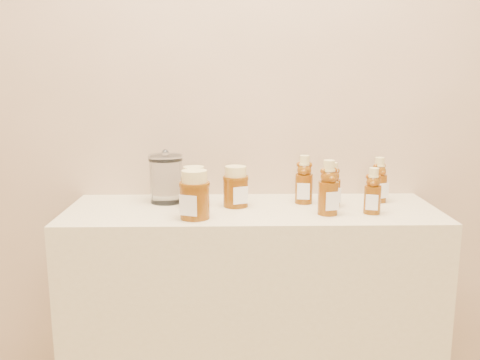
{
  "coord_description": "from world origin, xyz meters",
  "views": [
    {
      "loc": [
        -0.07,
        -0.04,
        1.32
      ],
      "look_at": [
        -0.04,
        1.52,
        1.0
      ],
      "focal_mm": 38.0,
      "sensor_mm": 36.0,
      "label": 1
    }
  ],
  "objects_px": {
    "honey_jar_left": "(194,187)",
    "bear_bottle_back_left": "(304,176)",
    "glass_canister": "(166,177)",
    "bear_bottle_front_left": "(328,184)",
    "display_table": "(251,335)"
  },
  "relations": [
    {
      "from": "display_table",
      "to": "glass_canister",
      "type": "xyz_separation_m",
      "value": [
        -0.29,
        0.09,
        0.54
      ]
    },
    {
      "from": "display_table",
      "to": "bear_bottle_front_left",
      "type": "height_order",
      "value": "bear_bottle_front_left"
    },
    {
      "from": "bear_bottle_back_left",
      "to": "glass_canister",
      "type": "bearing_deg",
      "value": -172.05
    },
    {
      "from": "honey_jar_left",
      "to": "bear_bottle_front_left",
      "type": "bearing_deg",
      "value": -10.49
    },
    {
      "from": "bear_bottle_back_left",
      "to": "display_table",
      "type": "bearing_deg",
      "value": -148.75
    },
    {
      "from": "bear_bottle_back_left",
      "to": "glass_canister",
      "type": "height_order",
      "value": "bear_bottle_back_left"
    },
    {
      "from": "bear_bottle_back_left",
      "to": "honey_jar_left",
      "type": "bearing_deg",
      "value": -163.4
    },
    {
      "from": "display_table",
      "to": "bear_bottle_back_left",
      "type": "xyz_separation_m",
      "value": [
        0.18,
        0.07,
        0.54
      ]
    },
    {
      "from": "bear_bottle_back_left",
      "to": "honey_jar_left",
      "type": "height_order",
      "value": "bear_bottle_back_left"
    },
    {
      "from": "honey_jar_left",
      "to": "bear_bottle_back_left",
      "type": "bearing_deg",
      "value": 9.61
    },
    {
      "from": "bear_bottle_back_left",
      "to": "bear_bottle_front_left",
      "type": "relative_size",
      "value": 0.96
    },
    {
      "from": "display_table",
      "to": "honey_jar_left",
      "type": "height_order",
      "value": "honey_jar_left"
    },
    {
      "from": "bear_bottle_front_left",
      "to": "display_table",
      "type": "bearing_deg",
      "value": 145.99
    },
    {
      "from": "honey_jar_left",
      "to": "glass_canister",
      "type": "height_order",
      "value": "glass_canister"
    },
    {
      "from": "display_table",
      "to": "bear_bottle_back_left",
      "type": "relative_size",
      "value": 6.53
    }
  ]
}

